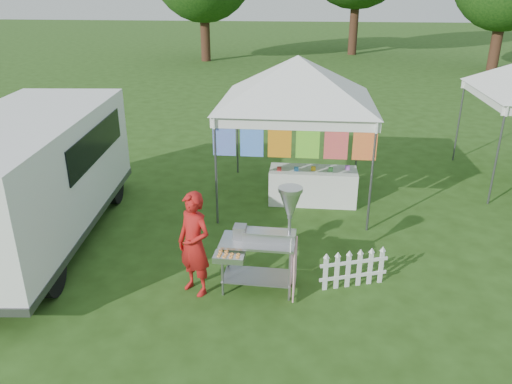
# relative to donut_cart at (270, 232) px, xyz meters

# --- Properties ---
(ground) EXTENTS (120.00, 120.00, 0.00)m
(ground) POSITION_rel_donut_cart_xyz_m (0.24, 0.11, -0.98)
(ground) COLOR #264413
(ground) RESTS_ON ground
(canopy_main) EXTENTS (4.24, 4.24, 3.45)m
(canopy_main) POSITION_rel_donut_cart_xyz_m (0.24, 3.61, 2.01)
(canopy_main) COLOR #59595E
(canopy_main) RESTS_ON ground
(donut_cart) EXTENTS (1.22, 0.79, 1.67)m
(donut_cart) POSITION_rel_donut_cart_xyz_m (0.00, 0.00, 0.00)
(donut_cart) COLOR gray
(donut_cart) RESTS_ON ground
(vendor) EXTENTS (0.69, 0.63, 1.59)m
(vendor) POSITION_rel_donut_cart_xyz_m (-1.09, -0.13, -0.19)
(vendor) COLOR #AF1615
(vendor) RESTS_ON ground
(cargo_van) EXTENTS (2.62, 5.52, 2.22)m
(cargo_van) POSITION_rel_donut_cart_xyz_m (-4.29, 1.30, 0.22)
(cargo_van) COLOR white
(cargo_van) RESTS_ON ground
(picket_fence) EXTENTS (1.03, 0.38, 0.56)m
(picket_fence) POSITION_rel_donut_cart_xyz_m (1.25, 0.25, -0.69)
(picket_fence) COLOR white
(picket_fence) RESTS_ON ground
(display_table) EXTENTS (1.80, 0.70, 0.73)m
(display_table) POSITION_rel_donut_cart_xyz_m (0.64, 3.41, -0.62)
(display_table) COLOR white
(display_table) RESTS_ON ground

